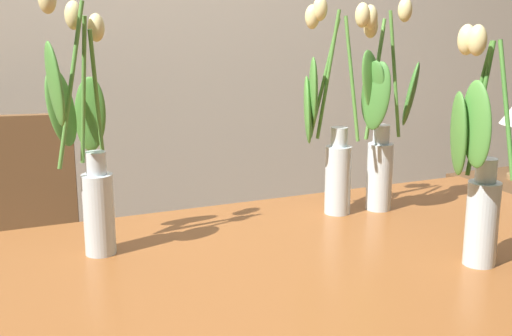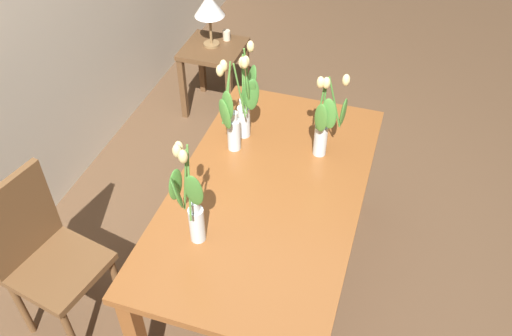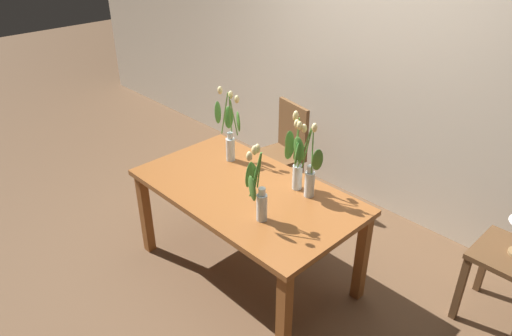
# 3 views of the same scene
# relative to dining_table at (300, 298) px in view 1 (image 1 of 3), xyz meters

# --- Properties ---
(dining_table) EXTENTS (1.60, 0.90, 0.74)m
(dining_table) POSITION_rel_dining_table_xyz_m (0.00, 0.00, 0.00)
(dining_table) COLOR brown
(dining_table) RESTS_ON ground
(tulip_vase_0) EXTENTS (0.22, 0.14, 0.56)m
(tulip_vase_0) POSITION_rel_dining_table_xyz_m (0.22, 0.25, 0.30)
(tulip_vase_0) COLOR silver
(tulip_vase_0) RESTS_ON dining_table
(tulip_vase_1) EXTENTS (0.17, 0.15, 0.50)m
(tulip_vase_1) POSITION_rel_dining_table_xyz_m (0.32, -0.19, 0.29)
(tulip_vase_1) COLOR silver
(tulip_vase_1) RESTS_ON dining_table
(tulip_vase_2) EXTENTS (0.15, 0.20, 0.58)m
(tulip_vase_2) POSITION_rel_dining_table_xyz_m (-0.41, 0.22, 0.31)
(tulip_vase_2) COLOR silver
(tulip_vase_2) RESTS_ON dining_table
(tulip_vase_3) EXTENTS (0.21, 0.14, 0.55)m
(tulip_vase_3) POSITION_rel_dining_table_xyz_m (0.35, 0.23, 0.30)
(tulip_vase_3) COLOR silver
(tulip_vase_3) RESTS_ON dining_table
(dining_chair) EXTENTS (0.47, 0.47, 0.93)m
(dining_chair) POSITION_rel_dining_table_xyz_m (-0.54, 0.97, -0.12)
(dining_chair) COLOR brown
(dining_chair) RESTS_ON ground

